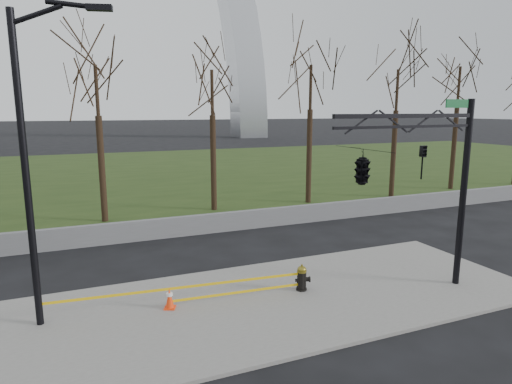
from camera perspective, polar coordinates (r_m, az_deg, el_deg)
name	(u,v)px	position (r m, az deg, el deg)	size (l,w,h in m)	color
ground	(248,307)	(13.23, -1.01, -14.71)	(500.00, 500.00, 0.00)	black
sidewalk	(248,305)	(13.21, -1.01, -14.51)	(18.00, 6.00, 0.10)	slate
grass_strip	(127,173)	(41.74, -16.44, 2.43)	(120.00, 40.00, 0.06)	#243714
guardrail	(183,226)	(20.30, -9.42, -4.40)	(60.00, 0.30, 0.90)	#59595B
tree_row	(215,128)	(24.24, -5.39, 8.24)	(51.64, 4.00, 9.35)	black
fire_hydrant	(302,278)	(14.02, 6.01, -11.10)	(0.52, 0.35, 0.84)	black
traffic_cone	(170,298)	(13.03, -11.18, -13.42)	(0.40, 0.40, 0.60)	#FF390D
street_light	(33,150)	(12.12, -26.98, 4.89)	(2.35, 0.77, 8.21)	black
traffic_signal_mast	(384,165)	(12.76, 16.37, 3.37)	(5.10, 2.50, 6.00)	black
caution_tape	(202,289)	(13.15, -6.99, -12.44)	(7.44, 0.71, 0.43)	#EAB70C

